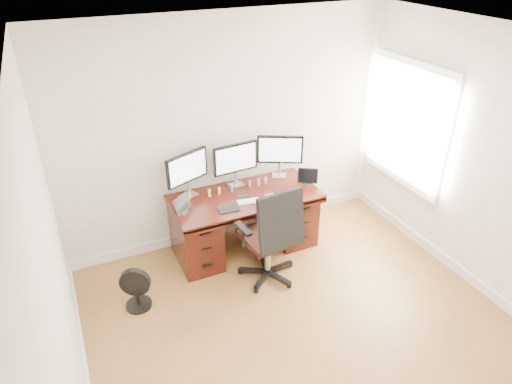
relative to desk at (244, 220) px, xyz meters
name	(u,v)px	position (x,y,z in m)	size (l,w,h in m)	color
ground	(325,356)	(0.00, -1.83, -0.40)	(4.50, 4.50, 0.00)	olive
back_wall	(229,133)	(0.00, 0.42, 0.95)	(4.00, 0.10, 2.70)	white
right_wall	(509,177)	(2.00, -1.72, 0.95)	(0.10, 4.50, 2.70)	white
desk	(244,220)	(0.00, 0.00, 0.00)	(1.70, 0.80, 0.75)	#38110B
office_chair	(270,250)	(0.03, -0.65, -0.02)	(0.69, 0.68, 1.17)	black
floor_fan	(136,289)	(-1.40, -0.48, -0.18)	(0.31, 0.27, 0.46)	black
monitor_left	(187,169)	(-0.58, 0.24, 0.68)	(0.52, 0.24, 0.53)	silver
monitor_center	(235,160)	(0.00, 0.24, 0.68)	(0.55, 0.15, 0.53)	silver
monitor_right	(280,151)	(0.58, 0.24, 0.68)	(0.50, 0.28, 0.53)	silver
tablet_left	(182,205)	(-0.75, -0.08, 0.43)	(0.23, 0.20, 0.19)	silver
tablet_right	(308,177)	(0.80, -0.08, 0.43)	(0.24, 0.18, 0.19)	silver
keyboard	(249,201)	(-0.02, -0.18, 0.36)	(0.25, 0.11, 0.01)	white
trackpad	(272,197)	(0.26, -0.19, 0.35)	(0.12, 0.12, 0.01)	#B9BCC0
drawing_tablet	(229,209)	(-0.28, -0.24, 0.35)	(0.22, 0.14, 0.01)	black
phone	(244,197)	(-0.02, -0.06, 0.35)	(0.14, 0.07, 0.01)	black
figurine_yellow	(209,192)	(-0.38, 0.12, 0.40)	(0.04, 0.04, 0.10)	#DED177
figurine_orange	(219,190)	(-0.26, 0.12, 0.40)	(0.04, 0.04, 0.10)	#F17146
figurine_blue	(232,187)	(-0.11, 0.12, 0.40)	(0.04, 0.04, 0.10)	#5683E9
figurine_brown	(250,184)	(0.12, 0.12, 0.40)	(0.04, 0.04, 0.10)	brown
figurine_purple	(258,182)	(0.24, 0.12, 0.40)	(0.04, 0.04, 0.10)	#AB5EE5
figurine_pink	(266,180)	(0.33, 0.12, 0.40)	(0.04, 0.04, 0.10)	pink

